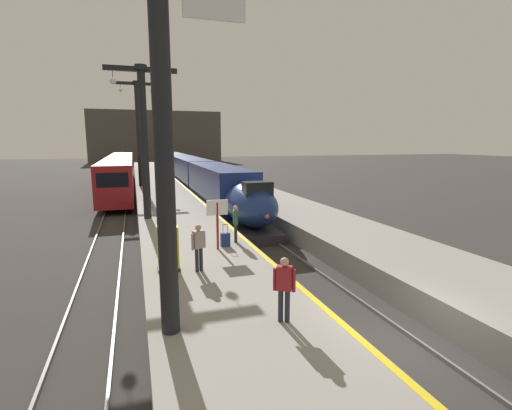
% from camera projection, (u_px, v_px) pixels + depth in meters
% --- Properties ---
extents(ground_plane, '(260.00, 260.00, 0.00)m').
position_uv_depth(ground_plane, '(395.00, 348.00, 10.33)').
color(ground_plane, '#33302D').
extents(platform_left, '(4.80, 110.00, 1.05)m').
position_uv_depth(platform_left, '(166.00, 201.00, 32.23)').
color(platform_left, gray).
rests_on(platform_left, ground).
extents(platform_right, '(4.80, 110.00, 1.05)m').
position_uv_depth(platform_right, '(256.00, 197.00, 34.69)').
color(platform_right, gray).
rests_on(platform_right, ground).
extents(platform_left_safety_stripe, '(0.20, 107.80, 0.01)m').
position_uv_depth(platform_left_safety_stripe, '(193.00, 194.00, 32.84)').
color(platform_left_safety_stripe, yellow).
rests_on(platform_left_safety_stripe, platform_left).
extents(rail_main_left, '(0.08, 110.00, 0.12)m').
position_uv_depth(rail_main_left, '(199.00, 200.00, 35.89)').
color(rail_main_left, slate).
rests_on(rail_main_left, ground).
extents(rail_main_right, '(0.08, 110.00, 0.12)m').
position_uv_depth(rail_main_right, '(215.00, 199.00, 36.35)').
color(rail_main_right, slate).
rests_on(rail_main_right, ground).
extents(rail_secondary_left, '(0.08, 110.00, 0.12)m').
position_uv_depth(rail_secondary_left, '(108.00, 205.00, 33.43)').
color(rail_secondary_left, slate).
rests_on(rail_secondary_left, ground).
extents(rail_secondary_right, '(0.08, 110.00, 0.12)m').
position_uv_depth(rail_secondary_right, '(126.00, 204.00, 33.89)').
color(rail_secondary_right, slate).
rests_on(rail_secondary_right, ground).
extents(highspeed_train_main, '(2.92, 56.22, 3.60)m').
position_uv_depth(highspeed_train_main, '(191.00, 172.00, 45.50)').
color(highspeed_train_main, navy).
rests_on(highspeed_train_main, ground).
extents(regional_train_adjacent, '(2.85, 36.60, 3.80)m').
position_uv_depth(regional_train_adjacent, '(120.00, 171.00, 45.00)').
color(regional_train_adjacent, maroon).
rests_on(regional_train_adjacent, ground).
extents(station_column_near, '(4.00, 0.68, 9.20)m').
position_uv_depth(station_column_near, '(164.00, 90.00, 8.20)').
color(station_column_near, black).
rests_on(station_column_near, platform_left).
extents(station_column_mid, '(4.00, 0.68, 8.76)m').
position_uv_depth(station_column_mid, '(144.00, 128.00, 21.67)').
color(station_column_mid, black).
rests_on(station_column_mid, platform_left).
extents(station_column_far, '(4.00, 0.68, 10.44)m').
position_uv_depth(station_column_far, '(138.00, 125.00, 38.04)').
color(station_column_far, black).
rests_on(station_column_far, platform_left).
extents(passenger_near_edge, '(0.29, 0.56, 1.69)m').
position_uv_depth(passenger_near_edge, '(236.00, 221.00, 17.02)').
color(passenger_near_edge, '#23232D').
rests_on(passenger_near_edge, platform_left).
extents(passenger_mid_platform, '(0.53, 0.36, 1.69)m').
position_uv_depth(passenger_mid_platform, '(199.00, 244.00, 13.16)').
color(passenger_mid_platform, '#23232D').
rests_on(passenger_mid_platform, platform_left).
extents(passenger_far_waiting, '(0.51, 0.38, 1.69)m').
position_uv_depth(passenger_far_waiting, '(284.00, 285.00, 9.43)').
color(passenger_far_waiting, '#23232D').
rests_on(passenger_far_waiting, platform_left).
extents(rolling_suitcase, '(0.40, 0.22, 0.98)m').
position_uv_depth(rolling_suitcase, '(225.00, 240.00, 16.44)').
color(rolling_suitcase, navy).
rests_on(rolling_suitcase, platform_left).
extents(ticket_machine_yellow, '(0.76, 0.62, 1.60)m').
position_uv_depth(ticket_machine_yellow, '(168.00, 250.00, 13.28)').
color(ticket_machine_yellow, yellow).
rests_on(ticket_machine_yellow, platform_left).
extents(departure_info_board, '(0.90, 0.10, 2.12)m').
position_uv_depth(departure_info_board, '(217.00, 214.00, 15.82)').
color(departure_info_board, maroon).
rests_on(departure_info_board, platform_left).
extents(terminus_back_wall, '(36.00, 2.00, 14.00)m').
position_uv_depth(terminus_back_wall, '(157.00, 136.00, 104.86)').
color(terminus_back_wall, '#4C4742').
rests_on(terminus_back_wall, ground).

